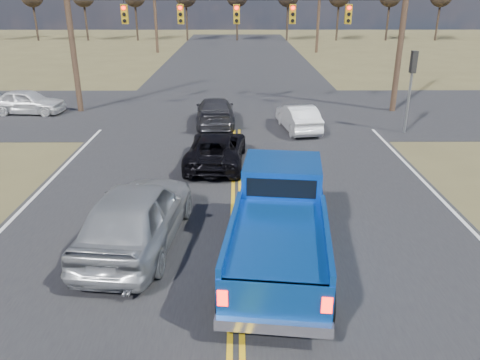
{
  "coord_description": "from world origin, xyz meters",
  "views": [
    {
      "loc": [
        0.04,
        -8.54,
        6.42
      ],
      "look_at": [
        0.11,
        3.65,
        1.5
      ],
      "focal_mm": 35.0,
      "sensor_mm": 36.0,
      "label": 1
    }
  ],
  "objects_px": {
    "silver_suv": "(137,214)",
    "cross_car_west": "(27,102)",
    "dgrey_car_queue": "(215,111)",
    "white_car_queue": "(298,117)",
    "pickup_truck": "(280,224)",
    "black_suv": "(216,149)"
  },
  "relations": [
    {
      "from": "silver_suv",
      "to": "cross_car_west",
      "type": "height_order",
      "value": "silver_suv"
    },
    {
      "from": "silver_suv",
      "to": "dgrey_car_queue",
      "type": "relative_size",
      "value": 1.13
    },
    {
      "from": "white_car_queue",
      "to": "cross_car_west",
      "type": "xyz_separation_m",
      "value": [
        -14.8,
        3.46,
        0.04
      ]
    },
    {
      "from": "cross_car_west",
      "to": "pickup_truck",
      "type": "bearing_deg",
      "value": -135.93
    },
    {
      "from": "pickup_truck",
      "to": "dgrey_car_queue",
      "type": "bearing_deg",
      "value": 105.96
    },
    {
      "from": "black_suv",
      "to": "pickup_truck",
      "type": "bearing_deg",
      "value": 107.86
    },
    {
      "from": "pickup_truck",
      "to": "dgrey_car_queue",
      "type": "relative_size",
      "value": 1.31
    },
    {
      "from": "cross_car_west",
      "to": "silver_suv",
      "type": "bearing_deg",
      "value": -143.5
    },
    {
      "from": "cross_car_west",
      "to": "black_suv",
      "type": "bearing_deg",
      "value": -122.55
    },
    {
      "from": "black_suv",
      "to": "cross_car_west",
      "type": "relative_size",
      "value": 1.15
    },
    {
      "from": "silver_suv",
      "to": "black_suv",
      "type": "xyz_separation_m",
      "value": [
        1.85,
        6.4,
        -0.27
      ]
    },
    {
      "from": "silver_suv",
      "to": "pickup_truck",
      "type": "bearing_deg",
      "value": 171.95
    },
    {
      "from": "black_suv",
      "to": "white_car_queue",
      "type": "bearing_deg",
      "value": -124.4
    },
    {
      "from": "silver_suv",
      "to": "black_suv",
      "type": "bearing_deg",
      "value": -99.89
    },
    {
      "from": "black_suv",
      "to": "white_car_queue",
      "type": "xyz_separation_m",
      "value": [
        3.84,
        4.92,
        0.01
      ]
    },
    {
      "from": "black_suv",
      "to": "white_car_queue",
      "type": "distance_m",
      "value": 6.25
    },
    {
      "from": "white_car_queue",
      "to": "cross_car_west",
      "type": "distance_m",
      "value": 15.2
    },
    {
      "from": "pickup_truck",
      "to": "cross_car_west",
      "type": "bearing_deg",
      "value": 135.86
    },
    {
      "from": "dgrey_car_queue",
      "to": "pickup_truck",
      "type": "bearing_deg",
      "value": 96.15
    },
    {
      "from": "white_car_queue",
      "to": "pickup_truck",
      "type": "bearing_deg",
      "value": 72.45
    },
    {
      "from": "silver_suv",
      "to": "black_suv",
      "type": "relative_size",
      "value": 1.16
    },
    {
      "from": "silver_suv",
      "to": "black_suv",
      "type": "distance_m",
      "value": 6.67
    }
  ]
}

